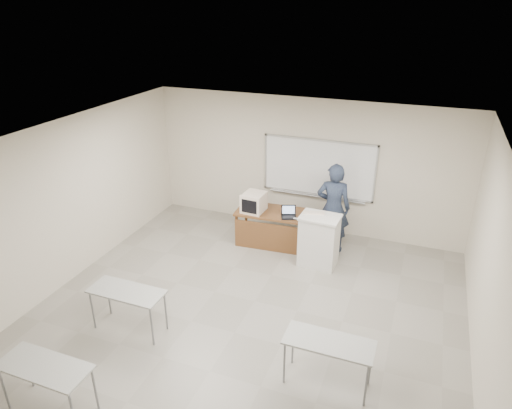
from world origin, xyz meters
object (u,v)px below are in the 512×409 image
at_px(instructor_desk, 271,222).
at_px(presenter, 333,208).
at_px(mouse, 296,219).
at_px(crt_monitor, 254,202).
at_px(podium, 319,240).
at_px(laptop, 290,214).
at_px(whiteboard, 318,169).
at_px(keyboard, 314,213).

xyz_separation_m(instructor_desk, presenter, (1.23, 0.30, 0.40)).
bearing_deg(mouse, crt_monitor, -160.80).
xyz_separation_m(instructor_desk, crt_monitor, (-0.39, -0.01, 0.39)).
bearing_deg(crt_monitor, instructor_desk, 5.20).
xyz_separation_m(instructor_desk, podium, (1.13, -0.40, -0.02)).
height_order(instructor_desk, laptop, laptop).
distance_m(instructor_desk, podium, 1.20).
xyz_separation_m(podium, crt_monitor, (-1.52, 0.39, 0.42)).
distance_m(whiteboard, presenter, 1.07).
distance_m(whiteboard, crt_monitor, 1.62).
height_order(crt_monitor, mouse, crt_monitor).
bearing_deg(laptop, whiteboard, 53.56).
xyz_separation_m(whiteboard, keyboard, (0.28, -1.39, -0.40)).
height_order(laptop, presenter, presenter).
relative_size(podium, laptop, 3.53).
xyz_separation_m(instructor_desk, mouse, (0.55, -0.09, 0.21)).
distance_m(laptop, presenter, 0.90).
relative_size(whiteboard, podium, 2.33).
bearing_deg(keyboard, laptop, 137.60).
height_order(whiteboard, instructor_desk, whiteboard).
distance_m(whiteboard, podium, 1.80).
bearing_deg(podium, whiteboard, 109.14).
xyz_separation_m(podium, keyboard, (-0.15, 0.08, 0.54)).
relative_size(keyboard, presenter, 0.22).
height_order(podium, mouse, podium).
relative_size(instructor_desk, crt_monitor, 3.15).
bearing_deg(keyboard, whiteboard, 86.80).
height_order(crt_monitor, keyboard, crt_monitor).
relative_size(crt_monitor, presenter, 0.26).
relative_size(whiteboard, instructor_desk, 1.60).
xyz_separation_m(whiteboard, presenter, (0.53, -0.77, -0.52)).
distance_m(crt_monitor, mouse, 0.96).
height_order(crt_monitor, presenter, presenter).
bearing_deg(instructor_desk, whiteboard, 52.63).
relative_size(instructor_desk, mouse, 15.28).
distance_m(whiteboard, laptop, 1.31).
xyz_separation_m(crt_monitor, keyboard, (1.37, -0.31, 0.13)).
bearing_deg(instructor_desk, mouse, -13.20).
xyz_separation_m(crt_monitor, mouse, (0.94, -0.08, -0.18)).
bearing_deg(instructor_desk, keyboard, -22.24).
bearing_deg(crt_monitor, presenter, 14.27).
bearing_deg(whiteboard, laptop, -105.49).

